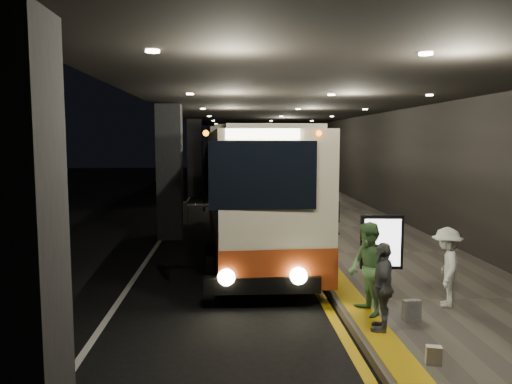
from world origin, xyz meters
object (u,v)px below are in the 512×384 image
object	(u,v)px
passenger_boarding	(326,230)
bag_plain	(434,355)
coach_main	(250,193)
info_sign	(382,244)
stanchion_post	(335,258)
coach_third	(234,156)
coach_second	(237,161)
passenger_waiting_green	(368,269)
bag_polka	(412,310)
passenger_waiting_grey	(383,287)
passenger_waiting_white	(446,267)

from	to	relation	value
passenger_boarding	bag_plain	distance (m)	5.47
coach_main	info_sign	bearing A→B (deg)	-70.94
bag_plain	stanchion_post	world-z (taller)	stanchion_post
coach_third	bag_plain	distance (m)	38.12
stanchion_post	coach_main	bearing A→B (deg)	111.98
bag_plain	stanchion_post	bearing A→B (deg)	97.54
coach_main	coach_second	xyz separation A→B (m)	(-0.10, 17.55, 0.22)
passenger_waiting_green	bag_polka	distance (m)	1.00
coach_third	bag_polka	xyz separation A→B (m)	(2.71, -36.35, -1.45)
coach_main	bag_plain	world-z (taller)	coach_main
passenger_boarding	passenger_waiting_green	xyz separation A→B (m)	(0.11, -3.38, -0.07)
passenger_boarding	bag_polka	xyz separation A→B (m)	(0.79, -3.73, -0.72)
coach_second	passenger_waiting_green	world-z (taller)	coach_second
bag_polka	bag_plain	world-z (taller)	bag_polka
coach_second	bag_plain	xyz separation A→B (m)	(2.31, -25.74, -1.61)
coach_main	passenger_waiting_green	size ratio (longest dim) A/B	6.75
stanchion_post	passenger_waiting_grey	bearing A→B (deg)	-85.94
coach_second	passenger_waiting_white	xyz separation A→B (m)	(3.53, -23.34, -1.00)
coach_second	passenger_boarding	distance (m)	20.44
coach_second	coach_third	distance (m)	12.28
coach_main	coach_second	world-z (taller)	coach_second
passenger_waiting_grey	bag_plain	distance (m)	1.45
info_sign	passenger_waiting_white	bearing A→B (deg)	-7.62
coach_second	stanchion_post	xyz separation A→B (m)	(1.78, -21.70, -1.19)
info_sign	passenger_waiting_green	bearing A→B (deg)	-118.45
passenger_waiting_green	bag_polka	bearing A→B (deg)	52.42
bag_plain	info_sign	world-z (taller)	info_sign
passenger_waiting_green	passenger_waiting_white	bearing A→B (deg)	93.29
coach_main	bag_polka	size ratio (longest dim) A/B	30.64
coach_third	passenger_waiting_white	bearing A→B (deg)	-80.85
coach_main	coach_third	size ratio (longest dim) A/B	0.94
passenger_waiting_green	stanchion_post	xyz separation A→B (m)	(-0.16, 2.03, -0.29)
coach_second	passenger_waiting_green	xyz separation A→B (m)	(1.94, -23.73, -0.91)
bag_polka	passenger_waiting_green	bearing A→B (deg)	152.82
info_sign	coach_main	bearing A→B (deg)	117.49
passenger_waiting_green	info_sign	xyz separation A→B (m)	(0.43, 0.65, 0.31)
bag_polka	info_sign	size ratio (longest dim) A/B	0.22
coach_main	passenger_waiting_grey	xyz separation A→B (m)	(1.87, -6.92, -0.78)
coach_main	passenger_waiting_white	size ratio (longest dim) A/B	7.54
coach_third	stanchion_post	bearing A→B (deg)	-83.52
bag_polka	passenger_waiting_grey	bearing A→B (deg)	-148.08
passenger_boarding	stanchion_post	size ratio (longest dim) A/B	1.65
passenger_waiting_white	passenger_waiting_grey	world-z (taller)	passenger_waiting_white
passenger_waiting_white	info_sign	distance (m)	1.26
passenger_boarding	passenger_waiting_green	distance (m)	3.38
passenger_boarding	stanchion_post	xyz separation A→B (m)	(-0.05, -1.35, -0.36)
passenger_boarding	passenger_waiting_white	bearing A→B (deg)	-172.94
passenger_boarding	passenger_waiting_white	distance (m)	3.45
coach_third	passenger_waiting_green	distance (m)	36.07
coach_second	passenger_waiting_grey	distance (m)	24.57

